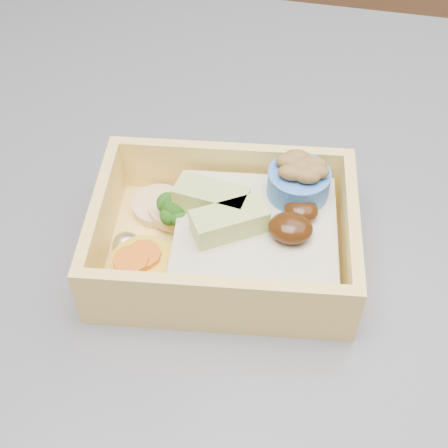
# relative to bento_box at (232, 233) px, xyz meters

# --- Properties ---
(bento_box) EXTENTS (0.20, 0.15, 0.07)m
(bento_box) POSITION_rel_bento_box_xyz_m (0.00, 0.00, 0.00)
(bento_box) COLOR #FFD569
(bento_box) RESTS_ON island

